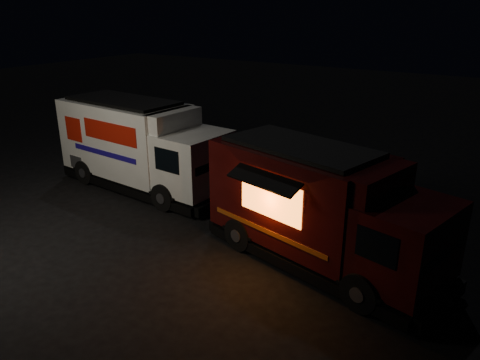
% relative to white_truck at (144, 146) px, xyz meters
% --- Properties ---
extents(ground, '(80.00, 80.00, 0.00)m').
position_rel_white_truck_xyz_m(ground, '(2.51, -2.50, -1.60)').
color(ground, black).
rests_on(ground, ground).
extents(white_truck, '(7.19, 2.83, 3.20)m').
position_rel_white_truck_xyz_m(white_truck, '(0.00, 0.00, 0.00)').
color(white_truck, white).
rests_on(white_truck, ground).
extents(red_truck, '(6.95, 3.85, 3.06)m').
position_rel_white_truck_xyz_m(red_truck, '(7.65, -1.44, -0.07)').
color(red_truck, '#3C0B0B').
rests_on(red_truck, ground).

